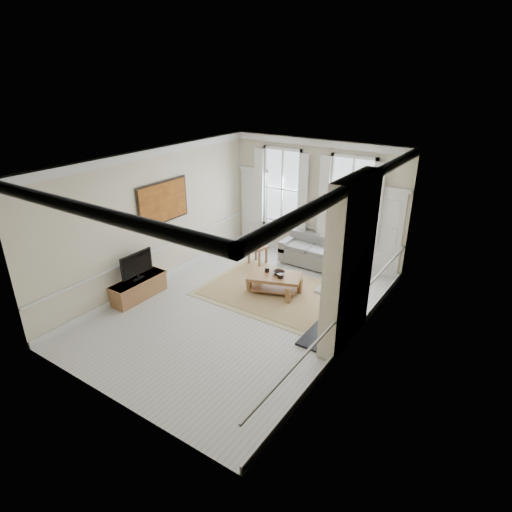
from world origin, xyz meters
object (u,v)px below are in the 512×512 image
Objects in this scene: side_table at (258,250)px; tv_stand at (139,288)px; coffee_table at (274,278)px; sofa at (312,253)px.

tv_stand is at bearing -111.49° from side_table.
coffee_table is 3.28m from tv_stand.
tv_stand is (-1.27, -3.23, -0.17)m from side_table.
coffee_table is at bearing 38.52° from tv_stand.
sofa is 1.54m from side_table.
sofa reaches higher than tv_stand.
sofa is 4.80m from tv_stand.
tv_stand is (-2.56, -2.04, -0.14)m from coffee_table.
side_table is 3.48m from tv_stand.
sofa reaches higher than side_table.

